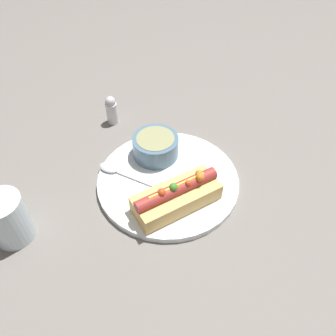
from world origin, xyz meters
name	(u,v)px	position (x,y,z in m)	size (l,w,h in m)	color
ground_plane	(168,182)	(0.00, 0.00, 0.00)	(4.00, 4.00, 0.00)	slate
dinner_plate	(168,180)	(0.00, 0.00, 0.01)	(0.28, 0.28, 0.01)	white
hot_dog	(177,196)	(0.01, -0.07, 0.04)	(0.17, 0.12, 0.06)	#DBAD60
soup_bowl	(156,146)	(-0.02, 0.07, 0.04)	(0.10, 0.10, 0.05)	slate
spoon	(119,172)	(-0.10, 0.03, 0.02)	(0.15, 0.11, 0.01)	#B7B7BC
drinking_glass	(7,219)	(-0.28, -0.09, 0.05)	(0.07, 0.07, 0.09)	silver
salt_shaker	(112,110)	(-0.11, 0.21, 0.04)	(0.03, 0.03, 0.07)	silver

